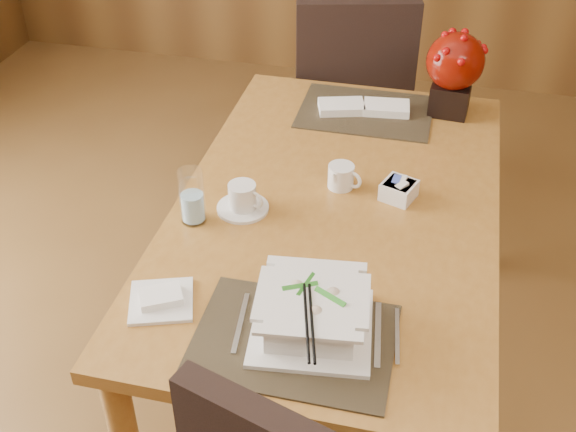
% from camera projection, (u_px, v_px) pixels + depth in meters
% --- Properties ---
extents(dining_table, '(0.90, 1.50, 0.75)m').
position_uv_depth(dining_table, '(336.00, 230.00, 2.11)').
color(dining_table, '#A36D2D').
rests_on(dining_table, ground).
extents(placemat_near, '(0.45, 0.33, 0.01)m').
position_uv_depth(placemat_near, '(294.00, 340.00, 1.62)').
color(placemat_near, black).
rests_on(placemat_near, dining_table).
extents(placemat_far, '(0.45, 0.33, 0.01)m').
position_uv_depth(placemat_far, '(366.00, 112.00, 2.48)').
color(placemat_far, black).
rests_on(placemat_far, dining_table).
extents(soup_setting, '(0.30, 0.30, 0.11)m').
position_uv_depth(soup_setting, '(312.00, 314.00, 1.62)').
color(soup_setting, white).
rests_on(soup_setting, dining_table).
extents(coffee_cup, '(0.15, 0.15, 0.08)m').
position_uv_depth(coffee_cup, '(242.00, 199.00, 2.01)').
color(coffee_cup, white).
rests_on(coffee_cup, dining_table).
extents(water_glass, '(0.09, 0.09, 0.16)m').
position_uv_depth(water_glass, '(192.00, 196.00, 1.94)').
color(water_glass, white).
rests_on(water_glass, dining_table).
extents(creamer_jug, '(0.13, 0.13, 0.07)m').
position_uv_depth(creamer_jug, '(341.00, 176.00, 2.10)').
color(creamer_jug, white).
rests_on(creamer_jug, dining_table).
extents(sugar_caddy, '(0.11, 0.11, 0.05)m').
position_uv_depth(sugar_caddy, '(399.00, 190.00, 2.06)').
color(sugar_caddy, white).
rests_on(sugar_caddy, dining_table).
extents(berry_decor, '(0.19, 0.19, 0.28)m').
position_uv_depth(berry_decor, '(454.00, 69.00, 2.39)').
color(berry_decor, black).
rests_on(berry_decor, dining_table).
extents(napkins_far, '(0.32, 0.16, 0.03)m').
position_uv_depth(napkins_far, '(367.00, 107.00, 2.47)').
color(napkins_far, white).
rests_on(napkins_far, dining_table).
extents(bread_plate, '(0.19, 0.19, 0.01)m').
position_uv_depth(bread_plate, '(161.00, 301.00, 1.72)').
color(bread_plate, white).
rests_on(bread_plate, dining_table).
extents(far_chair, '(0.58, 0.58, 1.02)m').
position_uv_depth(far_chair, '(351.00, 98.00, 2.94)').
color(far_chair, black).
rests_on(far_chair, ground).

